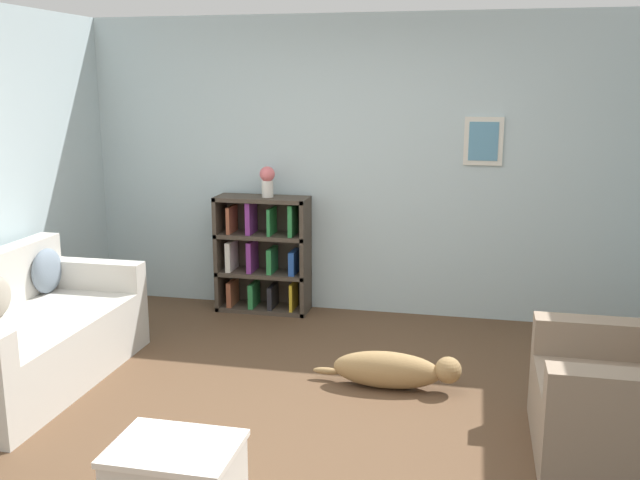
# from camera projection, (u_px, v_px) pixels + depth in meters

# --- Properties ---
(ground_plane) EXTENTS (14.00, 14.00, 0.00)m
(ground_plane) POSITION_uv_depth(u_px,v_px,m) (306.00, 420.00, 4.38)
(ground_plane) COLOR brown
(wall_back) EXTENTS (5.60, 0.13, 2.60)m
(wall_back) POSITION_uv_depth(u_px,v_px,m) (366.00, 167.00, 6.24)
(wall_back) COLOR silver
(wall_back) RESTS_ON ground_plane
(couch) EXTENTS (0.89, 1.77, 0.86)m
(couch) POSITION_uv_depth(u_px,v_px,m) (23.00, 338.00, 4.88)
(couch) COLOR beige
(couch) RESTS_ON ground_plane
(bookshelf) EXTENTS (0.83, 0.32, 1.04)m
(bookshelf) POSITION_uv_depth(u_px,v_px,m) (263.00, 255.00, 6.40)
(bookshelf) COLOR #42382D
(bookshelf) RESTS_ON ground_plane
(dog) EXTENTS (1.02, 0.23, 0.25)m
(dog) POSITION_uv_depth(u_px,v_px,m) (393.00, 370.00, 4.82)
(dog) COLOR #9E7A4C
(dog) RESTS_ON ground_plane
(vase) EXTENTS (0.13, 0.13, 0.27)m
(vase) POSITION_uv_depth(u_px,v_px,m) (267.00, 180.00, 6.22)
(vase) COLOR silver
(vase) RESTS_ON bookshelf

